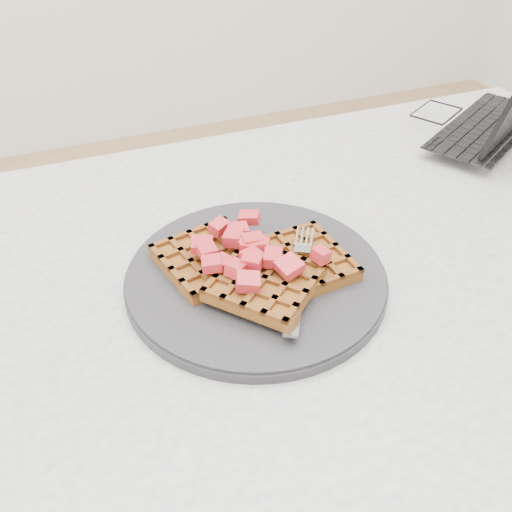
{
  "coord_description": "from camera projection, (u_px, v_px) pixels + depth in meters",
  "views": [
    {
      "loc": [
        -0.28,
        -0.47,
        1.2
      ],
      "look_at": [
        -0.09,
        0.01,
        0.79
      ],
      "focal_mm": 40.0,
      "sensor_mm": 36.0,
      "label": 1
    }
  ],
  "objects": [
    {
      "name": "waffles",
      "position": [
        257.0,
        266.0,
        0.67
      ],
      "size": [
        0.22,
        0.22,
        0.03
      ],
      "color": "brown",
      "rests_on": "plate"
    },
    {
      "name": "fork",
      "position": [
        299.0,
        278.0,
        0.65
      ],
      "size": [
        0.11,
        0.17,
        0.02
      ],
      "primitive_type": null,
      "rotation": [
        0.0,
        0.0,
        -0.53
      ],
      "color": "silver",
      "rests_on": "plate"
    },
    {
      "name": "plate",
      "position": [
        256.0,
        277.0,
        0.68
      ],
      "size": [
        0.31,
        0.31,
        0.02
      ],
      "primitive_type": "cylinder",
      "color": "#252427",
      "rests_on": "table"
    },
    {
      "name": "table",
      "position": [
        319.0,
        335.0,
        0.77
      ],
      "size": [
        1.2,
        0.8,
        0.75
      ],
      "color": "silver",
      "rests_on": "ground"
    },
    {
      "name": "laptop",
      "position": [
        479.0,
        116.0,
        0.98
      ],
      "size": [
        0.34,
        0.32,
        0.2
      ],
      "rotation": [
        0.0,
        0.0,
        3.67
      ],
      "color": "black",
      "rests_on": "table"
    },
    {
      "name": "strawberry_pile",
      "position": [
        256.0,
        246.0,
        0.65
      ],
      "size": [
        0.15,
        0.15,
        0.02
      ],
      "primitive_type": null,
      "color": "#A4141F",
      "rests_on": "waffles"
    }
  ]
}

